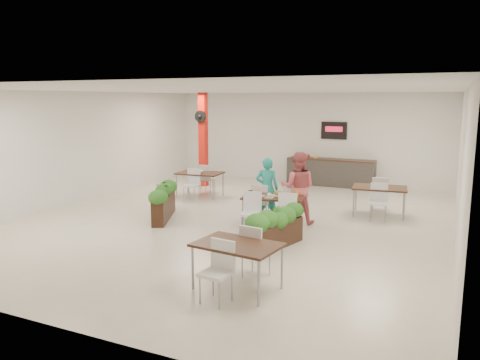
# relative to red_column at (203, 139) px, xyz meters

# --- Properties ---
(ground) EXTENTS (12.00, 12.00, 0.00)m
(ground) POSITION_rel_red_column_xyz_m (3.00, -3.79, -1.64)
(ground) COLOR beige
(ground) RESTS_ON ground
(room_shell) EXTENTS (10.10, 12.10, 3.22)m
(room_shell) POSITION_rel_red_column_xyz_m (3.00, -3.79, 0.36)
(room_shell) COLOR white
(room_shell) RESTS_ON ground
(red_column) EXTENTS (0.40, 0.41, 3.20)m
(red_column) POSITION_rel_red_column_xyz_m (0.00, 0.00, 0.00)
(red_column) COLOR red
(red_column) RESTS_ON ground
(service_counter) EXTENTS (3.00, 0.64, 2.20)m
(service_counter) POSITION_rel_red_column_xyz_m (4.00, 1.86, -1.15)
(service_counter) COLOR #312F2C
(service_counter) RESTS_ON ground
(main_table) EXTENTS (1.53, 1.83, 0.92)m
(main_table) POSITION_rel_red_column_xyz_m (4.07, -4.02, -1.01)
(main_table) COLOR black
(main_table) RESTS_ON ground
(diner_man) EXTENTS (0.64, 0.48, 1.57)m
(diner_man) POSITION_rel_red_column_xyz_m (3.68, -3.36, -0.86)
(diner_man) COLOR teal
(diner_man) RESTS_ON ground
(diner_woman) EXTENTS (0.96, 0.82, 1.74)m
(diner_woman) POSITION_rel_red_column_xyz_m (4.48, -3.36, -0.77)
(diner_woman) COLOR #D45E64
(diner_woman) RESTS_ON ground
(planter_left) EXTENTS (0.99, 1.74, 0.97)m
(planter_left) POSITION_rel_red_column_xyz_m (1.30, -4.39, -1.14)
(planter_left) COLOR black
(planter_left) RESTS_ON ground
(planter_right) EXTENTS (0.73, 1.64, 0.87)m
(planter_right) POSITION_rel_red_column_xyz_m (4.70, -5.43, -1.17)
(planter_right) COLOR black
(planter_right) RESTS_ON ground
(side_table_a) EXTENTS (1.41, 1.65, 0.92)m
(side_table_a) POSITION_rel_red_column_xyz_m (0.77, -1.62, -1.00)
(side_table_a) COLOR black
(side_table_a) RESTS_ON ground
(side_table_b) EXTENTS (1.44, 1.66, 0.92)m
(side_table_b) POSITION_rel_red_column_xyz_m (6.18, -1.77, -1.00)
(side_table_b) COLOR black
(side_table_b) RESTS_ON ground
(side_table_c) EXTENTS (1.41, 1.66, 0.92)m
(side_table_c) POSITION_rel_red_column_xyz_m (4.86, -7.64, -1.01)
(side_table_c) COLOR black
(side_table_c) RESTS_ON ground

